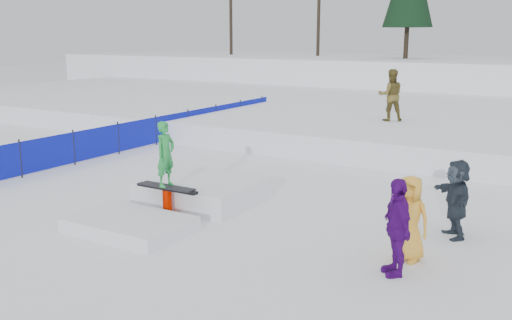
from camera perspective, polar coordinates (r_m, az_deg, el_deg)
The scene contains 9 objects.
ground at distance 12.13m, azimuth -6.95°, elevation -6.57°, with size 120.00×120.00×0.00m, color white.
snow_berm at distance 39.74m, azimuth 20.81°, elevation 7.68°, with size 60.00×14.00×2.40m, color white.
snow_midrise at distance 26.23m, azimuth 15.03°, elevation 4.27°, with size 50.00×18.00×0.80m, color white.
safety_fence at distance 20.98m, azimuth -9.98°, elevation 2.97°, with size 0.05×16.00×1.10m.
walker_olive at distance 21.70m, azimuth 13.32°, elevation 6.34°, with size 0.93×0.72×1.90m, color brown.
spectator_purple at distance 9.73m, azimuth 13.88°, elevation -6.51°, with size 0.97×0.40×1.66m, color #490873.
spectator_yellow at distance 10.42m, azimuth 15.07°, elevation -5.66°, with size 0.75×0.49×1.54m, color gold.
spectator_dark at distance 11.86m, azimuth 19.39°, elevation -3.66°, with size 1.46×0.46×1.57m, color #242E3A.
jib_rail_feature at distance 13.18m, azimuth -7.26°, elevation -3.64°, with size 2.60×4.40×2.11m.
Camera 1 is at (7.11, -9.00, 3.93)m, focal length 40.00 mm.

